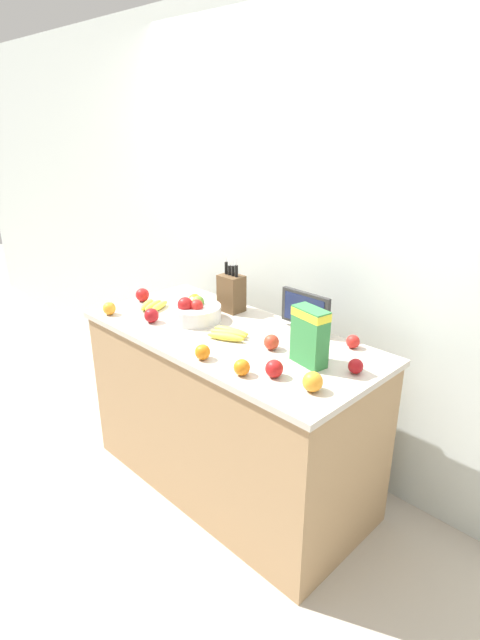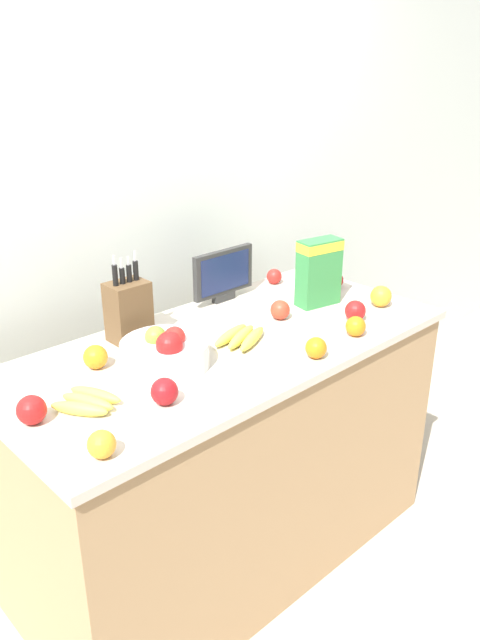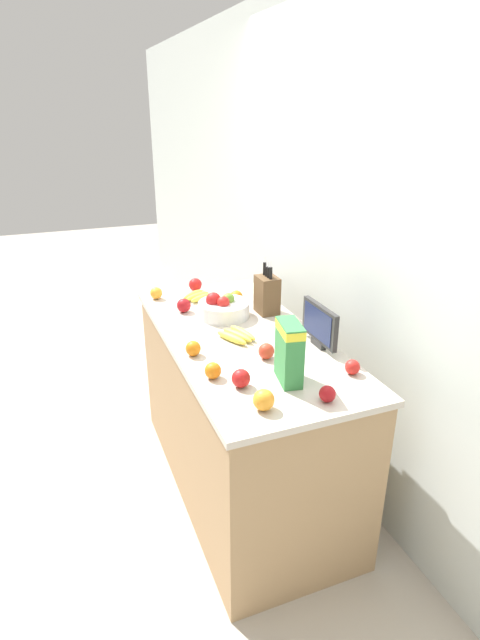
# 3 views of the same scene
# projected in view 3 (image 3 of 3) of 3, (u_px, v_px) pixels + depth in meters

# --- Properties ---
(ground_plane) EXTENTS (14.00, 14.00, 0.00)m
(ground_plane) POSITION_uv_depth(u_px,v_px,m) (241.00, 481.00, 2.85)
(ground_plane) COLOR #B2A899
(wall_back) EXTENTS (9.00, 0.06, 2.60)m
(wall_back) POSITION_uv_depth(u_px,v_px,m) (348.00, 250.00, 2.54)
(wall_back) COLOR silver
(wall_back) RESTS_ON ground_plane
(counter) EXTENTS (1.60, 0.74, 0.92)m
(counter) POSITION_uv_depth(u_px,v_px,m) (241.00, 413.00, 2.67)
(counter) COLOR tan
(counter) RESTS_ON ground_plane
(knife_block) EXTENTS (0.13, 0.11, 0.31)m
(knife_block) POSITION_uv_depth(u_px,v_px,m) (267.00, 294.00, 2.73)
(knife_block) COLOR brown
(knife_block) RESTS_ON counter
(small_monitor) EXTENTS (0.29, 0.03, 0.21)m
(small_monitor) POSITION_uv_depth(u_px,v_px,m) (319.00, 325.00, 2.33)
(small_monitor) COLOR #2D2D2D
(small_monitor) RESTS_ON counter
(cereal_box) EXTENTS (0.18, 0.11, 0.26)m
(cereal_box) POSITION_uv_depth(u_px,v_px,m) (289.00, 350.00, 2.02)
(cereal_box) COLOR #338442
(cereal_box) RESTS_ON counter
(fruit_bowl) EXTENTS (0.28, 0.28, 0.14)m
(fruit_bowl) POSITION_uv_depth(u_px,v_px,m) (223.00, 308.00, 2.70)
(fruit_bowl) COLOR silver
(fruit_bowl) RESTS_ON counter
(banana_bunch_left) EXTENTS (0.23, 0.18, 0.04)m
(banana_bunch_left) POSITION_uv_depth(u_px,v_px,m) (237.00, 335.00, 2.45)
(banana_bunch_left) COLOR yellow
(banana_bunch_left) RESTS_ON counter
(banana_bunch_right) EXTENTS (0.18, 0.20, 0.04)m
(banana_bunch_right) POSITION_uv_depth(u_px,v_px,m) (198.00, 296.00, 2.96)
(banana_bunch_right) COLOR yellow
(banana_bunch_right) RESTS_ON counter
(apple_by_knife_block) EXTENTS (0.07, 0.07, 0.07)m
(apple_by_knife_block) POSITION_uv_depth(u_px,v_px,m) (266.00, 351.00, 2.25)
(apple_by_knife_block) COLOR red
(apple_by_knife_block) RESTS_ON counter
(apple_near_bananas) EXTENTS (0.07, 0.07, 0.07)m
(apple_near_bananas) POSITION_uv_depth(u_px,v_px,m) (327.00, 394.00, 1.92)
(apple_near_bananas) COLOR #A31419
(apple_near_bananas) RESTS_ON counter
(apple_front) EXTENTS (0.08, 0.08, 0.08)m
(apple_front) POSITION_uv_depth(u_px,v_px,m) (241.00, 378.00, 2.02)
(apple_front) COLOR red
(apple_front) RESTS_ON counter
(apple_rear) EXTENTS (0.08, 0.08, 0.08)m
(apple_rear) POSITION_uv_depth(u_px,v_px,m) (184.00, 305.00, 2.76)
(apple_rear) COLOR #A31419
(apple_rear) RESTS_ON counter
(apple_leftmost) EXTENTS (0.06, 0.06, 0.06)m
(apple_leftmost) POSITION_uv_depth(u_px,v_px,m) (352.00, 367.00, 2.12)
(apple_leftmost) COLOR red
(apple_leftmost) RESTS_ON counter
(apple_rightmost) EXTENTS (0.08, 0.08, 0.08)m
(apple_rightmost) POSITION_uv_depth(u_px,v_px,m) (195.00, 285.00, 3.08)
(apple_rightmost) COLOR red
(apple_rightmost) RESTS_ON counter
(orange_front_left) EXTENTS (0.08, 0.08, 0.08)m
(orange_front_left) POSITION_uv_depth(u_px,v_px,m) (264.00, 400.00, 1.86)
(orange_front_left) COLOR orange
(orange_front_left) RESTS_ON counter
(orange_near_bowl) EXTENTS (0.07, 0.07, 0.07)m
(orange_near_bowl) POSITION_uv_depth(u_px,v_px,m) (193.00, 348.00, 2.28)
(orange_near_bowl) COLOR orange
(orange_near_bowl) RESTS_ON counter
(orange_front_right) EXTENTS (0.07, 0.07, 0.07)m
(orange_front_right) POSITION_uv_depth(u_px,v_px,m) (156.00, 293.00, 2.95)
(orange_front_right) COLOR orange
(orange_front_right) RESTS_ON counter
(orange_back_center) EXTENTS (0.07, 0.07, 0.07)m
(orange_back_center) POSITION_uv_depth(u_px,v_px,m) (213.00, 371.00, 2.08)
(orange_back_center) COLOR orange
(orange_back_center) RESTS_ON counter
(orange_front_center) EXTENTS (0.08, 0.08, 0.08)m
(orange_front_center) POSITION_uv_depth(u_px,v_px,m) (236.00, 297.00, 2.89)
(orange_front_center) COLOR orange
(orange_front_center) RESTS_ON counter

